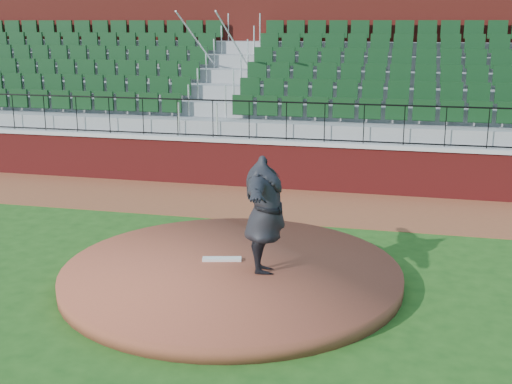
# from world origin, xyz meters

# --- Properties ---
(ground) EXTENTS (90.00, 90.00, 0.00)m
(ground) POSITION_xyz_m (0.00, 0.00, 0.00)
(ground) COLOR #1D4A15
(ground) RESTS_ON ground
(warning_track) EXTENTS (34.00, 3.20, 0.01)m
(warning_track) POSITION_xyz_m (0.00, 5.40, 0.01)
(warning_track) COLOR brown
(warning_track) RESTS_ON ground
(field_wall) EXTENTS (34.00, 0.35, 1.20)m
(field_wall) POSITION_xyz_m (0.00, 7.00, 0.60)
(field_wall) COLOR maroon
(field_wall) RESTS_ON ground
(wall_cap) EXTENTS (34.00, 0.45, 0.10)m
(wall_cap) POSITION_xyz_m (0.00, 7.00, 1.25)
(wall_cap) COLOR #B7B7B7
(wall_cap) RESTS_ON field_wall
(wall_railing) EXTENTS (34.00, 0.05, 1.00)m
(wall_railing) POSITION_xyz_m (0.00, 7.00, 1.80)
(wall_railing) COLOR black
(wall_railing) RESTS_ON wall_cap
(seating_stands) EXTENTS (34.00, 5.10, 4.60)m
(seating_stands) POSITION_xyz_m (0.00, 9.72, 2.30)
(seating_stands) COLOR gray
(seating_stands) RESTS_ON ground
(concourse_wall) EXTENTS (34.00, 0.50, 5.50)m
(concourse_wall) POSITION_xyz_m (0.00, 12.52, 2.75)
(concourse_wall) COLOR maroon
(concourse_wall) RESTS_ON ground
(pitchers_mound) EXTENTS (5.81, 5.81, 0.25)m
(pitchers_mound) POSITION_xyz_m (-0.15, 0.34, 0.12)
(pitchers_mound) COLOR brown
(pitchers_mound) RESTS_ON ground
(pitching_rubber) EXTENTS (0.71, 0.33, 0.05)m
(pitching_rubber) POSITION_xyz_m (-0.41, 0.62, 0.27)
(pitching_rubber) COLOR white
(pitching_rubber) RESTS_ON pitchers_mound
(pitcher) EXTENTS (1.13, 2.54, 2.00)m
(pitcher) POSITION_xyz_m (0.45, 0.25, 1.25)
(pitcher) COLOR black
(pitcher) RESTS_ON pitchers_mound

